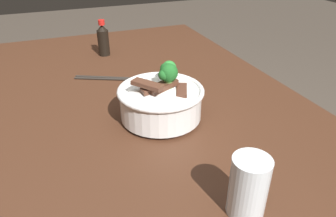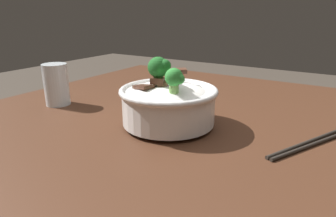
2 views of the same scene
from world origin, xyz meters
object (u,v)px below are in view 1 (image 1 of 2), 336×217
object	(u,v)px
chopsticks_pair	(112,78)
drinking_glass	(248,190)
rice_bowl	(161,98)
soy_sauce_bottle	(103,40)

from	to	relation	value
chopsticks_pair	drinking_glass	bearing A→B (deg)	-171.55
rice_bowl	drinking_glass	bearing A→B (deg)	-175.13
rice_bowl	soy_sauce_bottle	world-z (taller)	rice_bowl
rice_bowl	chopsticks_pair	xyz separation A→B (m)	(0.28, 0.06, -0.05)
chopsticks_pair	soy_sauce_bottle	bearing A→B (deg)	-5.61
chopsticks_pair	soy_sauce_bottle	world-z (taller)	soy_sauce_bottle
drinking_glass	soy_sauce_bottle	distance (m)	0.84
rice_bowl	drinking_glass	world-z (taller)	rice_bowl
drinking_glass	soy_sauce_bottle	world-z (taller)	soy_sauce_bottle
drinking_glass	rice_bowl	bearing A→B (deg)	4.87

